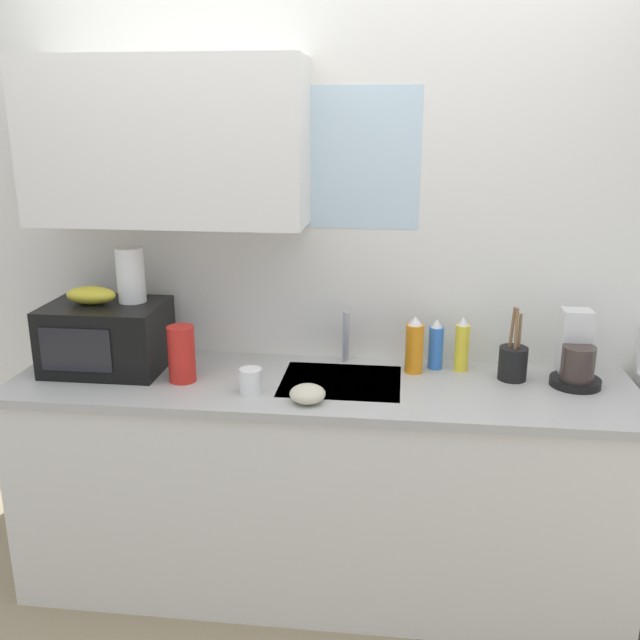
{
  "coord_description": "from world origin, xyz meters",
  "views": [
    {
      "loc": [
        0.3,
        -2.5,
        1.9
      ],
      "look_at": [
        0.0,
        0.0,
        1.15
      ],
      "focal_mm": 39.27,
      "sensor_mm": 36.0,
      "label": 1
    }
  ],
  "objects_px": {
    "banana_bunch": "(91,295)",
    "coffee_maker": "(576,357)",
    "dish_soap_bottle_blue": "(436,345)",
    "dish_soap_bottle_yellow": "(462,345)",
    "cereal_canister": "(182,354)",
    "small_bowl": "(308,394)",
    "microwave": "(107,337)",
    "mug_white": "(251,381)",
    "paper_towel_roll": "(131,275)",
    "utensil_crock": "(513,362)",
    "dish_soap_bottle_orange": "(414,346)"
  },
  "relations": [
    {
      "from": "dish_soap_bottle_blue",
      "to": "utensil_crock",
      "type": "relative_size",
      "value": 0.7
    },
    {
      "from": "dish_soap_bottle_yellow",
      "to": "utensil_crock",
      "type": "bearing_deg",
      "value": -21.62
    },
    {
      "from": "utensil_crock",
      "to": "microwave",
      "type": "bearing_deg",
      "value": -177.46
    },
    {
      "from": "mug_white",
      "to": "small_bowl",
      "type": "bearing_deg",
      "value": -15.26
    },
    {
      "from": "paper_towel_roll",
      "to": "utensil_crock",
      "type": "bearing_deg",
      "value": 0.75
    },
    {
      "from": "paper_towel_roll",
      "to": "coffee_maker",
      "type": "distance_m",
      "value": 1.76
    },
    {
      "from": "banana_bunch",
      "to": "small_bowl",
      "type": "bearing_deg",
      "value": -15.55
    },
    {
      "from": "coffee_maker",
      "to": "dish_soap_bottle_blue",
      "type": "relative_size",
      "value": 1.35
    },
    {
      "from": "microwave",
      "to": "coffee_maker",
      "type": "bearing_deg",
      "value": 1.86
    },
    {
      "from": "dish_soap_bottle_orange",
      "to": "dish_soap_bottle_blue",
      "type": "height_order",
      "value": "dish_soap_bottle_orange"
    },
    {
      "from": "microwave",
      "to": "dish_soap_bottle_orange",
      "type": "height_order",
      "value": "microwave"
    },
    {
      "from": "microwave",
      "to": "banana_bunch",
      "type": "height_order",
      "value": "banana_bunch"
    },
    {
      "from": "banana_bunch",
      "to": "coffee_maker",
      "type": "relative_size",
      "value": 0.71
    },
    {
      "from": "small_bowl",
      "to": "dish_soap_bottle_blue",
      "type": "bearing_deg",
      "value": 41.21
    },
    {
      "from": "microwave",
      "to": "coffee_maker",
      "type": "distance_m",
      "value": 1.84
    },
    {
      "from": "microwave",
      "to": "dish_soap_bottle_orange",
      "type": "xyz_separation_m",
      "value": [
        1.23,
        0.1,
        -0.03
      ]
    },
    {
      "from": "coffee_maker",
      "to": "banana_bunch",
      "type": "bearing_deg",
      "value": -178.23
    },
    {
      "from": "coffee_maker",
      "to": "small_bowl",
      "type": "distance_m",
      "value": 1.04
    },
    {
      "from": "coffee_maker",
      "to": "small_bowl",
      "type": "height_order",
      "value": "coffee_maker"
    },
    {
      "from": "cereal_canister",
      "to": "small_bowl",
      "type": "distance_m",
      "value": 0.54
    },
    {
      "from": "coffee_maker",
      "to": "dish_soap_bottle_yellow",
      "type": "relative_size",
      "value": 1.25
    },
    {
      "from": "banana_bunch",
      "to": "paper_towel_roll",
      "type": "xyz_separation_m",
      "value": [
        0.15,
        0.05,
        0.08
      ]
    },
    {
      "from": "dish_soap_bottle_blue",
      "to": "dish_soap_bottle_yellow",
      "type": "distance_m",
      "value": 0.1
    },
    {
      "from": "paper_towel_roll",
      "to": "utensil_crock",
      "type": "xyz_separation_m",
      "value": [
        1.51,
        0.02,
        -0.31
      ]
    },
    {
      "from": "dish_soap_bottle_orange",
      "to": "microwave",
      "type": "bearing_deg",
      "value": -175.15
    },
    {
      "from": "paper_towel_roll",
      "to": "small_bowl",
      "type": "distance_m",
      "value": 0.88
    },
    {
      "from": "dish_soap_bottle_yellow",
      "to": "utensil_crock",
      "type": "distance_m",
      "value": 0.21
    },
    {
      "from": "dish_soap_bottle_yellow",
      "to": "utensil_crock",
      "type": "xyz_separation_m",
      "value": [
        0.19,
        -0.08,
        -0.03
      ]
    },
    {
      "from": "dish_soap_bottle_yellow",
      "to": "small_bowl",
      "type": "relative_size",
      "value": 1.73
    },
    {
      "from": "microwave",
      "to": "dish_soap_bottle_blue",
      "type": "relative_size",
      "value": 2.21
    },
    {
      "from": "mug_white",
      "to": "dish_soap_bottle_yellow",
      "type": "bearing_deg",
      "value": 23.03
    },
    {
      "from": "paper_towel_roll",
      "to": "dish_soap_bottle_yellow",
      "type": "xyz_separation_m",
      "value": [
        1.32,
        0.1,
        -0.27
      ]
    },
    {
      "from": "paper_towel_roll",
      "to": "dish_soap_bottle_orange",
      "type": "xyz_separation_m",
      "value": [
        1.13,
        0.05,
        -0.27
      ]
    },
    {
      "from": "dish_soap_bottle_blue",
      "to": "coffee_maker",
      "type": "bearing_deg",
      "value": -10.89
    },
    {
      "from": "microwave",
      "to": "dish_soap_bottle_blue",
      "type": "height_order",
      "value": "microwave"
    },
    {
      "from": "cereal_canister",
      "to": "mug_white",
      "type": "height_order",
      "value": "cereal_canister"
    },
    {
      "from": "banana_bunch",
      "to": "dish_soap_bottle_yellow",
      "type": "distance_m",
      "value": 1.49
    },
    {
      "from": "banana_bunch",
      "to": "paper_towel_roll",
      "type": "height_order",
      "value": "paper_towel_roll"
    },
    {
      "from": "dish_soap_bottle_orange",
      "to": "mug_white",
      "type": "xyz_separation_m",
      "value": [
        -0.6,
        -0.29,
        -0.06
      ]
    },
    {
      "from": "mug_white",
      "to": "utensil_crock",
      "type": "distance_m",
      "value": 1.01
    },
    {
      "from": "paper_towel_roll",
      "to": "small_bowl",
      "type": "relative_size",
      "value": 1.69
    },
    {
      "from": "paper_towel_roll",
      "to": "dish_soap_bottle_yellow",
      "type": "distance_m",
      "value": 1.35
    },
    {
      "from": "cereal_canister",
      "to": "dish_soap_bottle_blue",
      "type": "bearing_deg",
      "value": 14.87
    },
    {
      "from": "coffee_maker",
      "to": "small_bowl",
      "type": "xyz_separation_m",
      "value": [
        -0.99,
        -0.31,
        -0.07
      ]
    },
    {
      "from": "microwave",
      "to": "paper_towel_roll",
      "type": "xyz_separation_m",
      "value": [
        0.1,
        0.05,
        0.24
      ]
    },
    {
      "from": "dish_soap_bottle_yellow",
      "to": "cereal_canister",
      "type": "xyz_separation_m",
      "value": [
        -1.08,
        -0.25,
        0.0
      ]
    },
    {
      "from": "dish_soap_bottle_blue",
      "to": "mug_white",
      "type": "xyz_separation_m",
      "value": [
        -0.69,
        -0.35,
        -0.05
      ]
    },
    {
      "from": "paper_towel_roll",
      "to": "dish_soap_bottle_blue",
      "type": "distance_m",
      "value": 1.25
    },
    {
      "from": "banana_bunch",
      "to": "dish_soap_bottle_blue",
      "type": "height_order",
      "value": "banana_bunch"
    },
    {
      "from": "dish_soap_bottle_orange",
      "to": "utensil_crock",
      "type": "bearing_deg",
      "value": -4.96
    }
  ]
}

